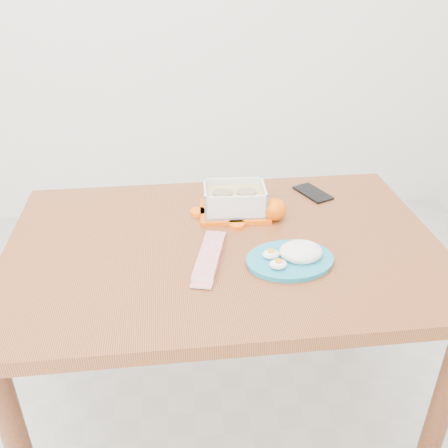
{
  "coord_description": "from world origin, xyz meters",
  "views": [
    {
      "loc": [
        0.09,
        -1.03,
        1.49
      ],
      "look_at": [
        0.2,
        0.15,
        0.81
      ],
      "focal_mm": 40.0,
      "sensor_mm": 36.0,
      "label": 1
    }
  ],
  "objects": [
    {
      "name": "dining_table",
      "position": [
        0.2,
        0.15,
        0.65
      ],
      "size": [
        1.23,
        0.84,
        0.75
      ],
      "rotation": [
        0.0,
        0.0,
        0.03
      ],
      "color": "brown",
      "rests_on": "ground"
    },
    {
      "name": "food_container",
      "position": [
        0.25,
        0.32,
        0.79
      ],
      "size": [
        0.22,
        0.17,
        0.09
      ],
      "rotation": [
        0.0,
        0.0,
        -0.03
      ],
      "color": "#FF5D07",
      "rests_on": "dining_table"
    },
    {
      "name": "orange_fruit",
      "position": [
        0.36,
        0.27,
        0.78
      ],
      "size": [
        0.07,
        0.07,
        0.07
      ],
      "primitive_type": "sphere",
      "color": "#FF4B05",
      "rests_on": "dining_table"
    },
    {
      "name": "rice_plate",
      "position": [
        0.37,
        0.04,
        0.77
      ],
      "size": [
        0.26,
        0.26,
        0.06
      ],
      "rotation": [
        0.0,
        0.0,
        0.12
      ],
      "color": "teal",
      "rests_on": "dining_table"
    },
    {
      "name": "smartphone",
      "position": [
        0.52,
        0.43,
        0.75
      ],
      "size": [
        0.12,
        0.15,
        0.01
      ],
      "primitive_type": "cube",
      "rotation": [
        0.0,
        0.0,
        0.43
      ],
      "color": "black",
      "rests_on": "dining_table"
    },
    {
      "name": "candy_bar",
      "position": [
        0.15,
        0.07,
        0.76
      ],
      "size": [
        0.1,
        0.23,
        0.02
      ],
      "primitive_type": "cube",
      "rotation": [
        0.0,
        0.0,
        1.34
      ],
      "color": "#BC0916",
      "rests_on": "dining_table"
    }
  ]
}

